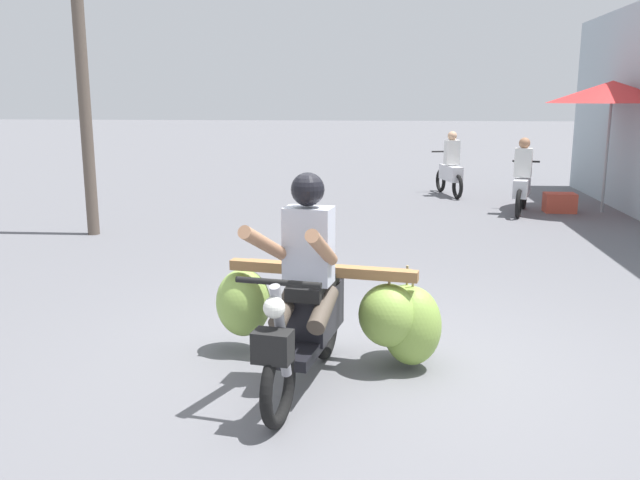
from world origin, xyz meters
name	(u,v)px	position (x,y,z in m)	size (l,w,h in m)	color
ground_plane	(363,364)	(0.00, 0.00, 0.00)	(120.00, 120.00, 0.00)	slate
motorbike_main_loaded	(341,309)	(-0.17, -0.14, 0.50)	(1.89, 1.75, 1.58)	black
motorbike_distant_ahead_left	(522,183)	(2.57, 7.40, 0.57)	(0.64, 1.58, 1.40)	black
motorbike_distant_ahead_right	(450,170)	(1.46, 9.65, 0.57)	(0.63, 1.59, 1.40)	black
market_umbrella_near_shop	(612,92)	(4.13, 7.79, 2.20)	(2.30, 2.30, 2.40)	#99999E
produce_crate	(560,203)	(3.33, 7.68, 0.18)	(0.56, 0.40, 0.36)	#CC4C38
utility_pole	(79,28)	(-4.44, 4.76, 3.10)	(0.18, 0.18, 6.19)	brown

